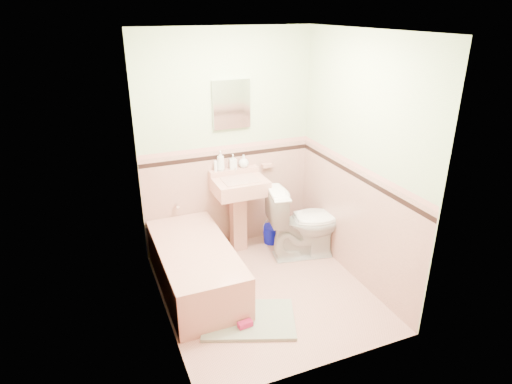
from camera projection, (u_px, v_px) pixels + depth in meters
name	position (u px, v px, depth m)	size (l,w,h in m)	color
floor	(265.00, 291.00, 4.47)	(2.20, 2.20, 0.00)	tan
ceiling	(268.00, 30.00, 3.50)	(2.20, 2.20, 0.00)	white
wall_back	(227.00, 144.00, 4.93)	(2.50, 2.50, 0.00)	#F9E8CB
wall_front	(330.00, 229.00, 3.05)	(2.50, 2.50, 0.00)	#F9E8CB
wall_left	(156.00, 193.00, 3.64)	(2.50, 2.50, 0.00)	#F9E8CB
wall_right	(359.00, 163.00, 4.34)	(2.50, 2.50, 0.00)	#F9E8CB
wainscot_back	(229.00, 198.00, 5.17)	(2.00, 2.00, 0.00)	tan
wainscot_front	(323.00, 305.00, 3.31)	(2.00, 2.00, 0.00)	tan
wainscot_left	(164.00, 260.00, 3.90)	(2.20, 2.20, 0.00)	tan
wainscot_right	(352.00, 222.00, 4.59)	(2.20, 2.20, 0.00)	tan
accent_back	(228.00, 156.00, 4.96)	(2.00, 2.00, 0.00)	black
accent_front	(327.00, 244.00, 3.12)	(2.00, 2.00, 0.00)	black
accent_left	(159.00, 207.00, 3.70)	(2.20, 2.20, 0.00)	black
accent_right	(356.00, 175.00, 4.38)	(2.20, 2.20, 0.00)	black
cap_back	(228.00, 147.00, 4.92)	(2.00, 2.00, 0.00)	tan
cap_front	(328.00, 232.00, 3.08)	(2.00, 2.00, 0.00)	tan
cap_left	(158.00, 196.00, 3.66)	(2.20, 2.20, 0.00)	tan
cap_right	(357.00, 166.00, 4.34)	(2.20, 2.20, 0.00)	tan
bathtub	(196.00, 269.00, 4.45)	(0.70, 1.50, 0.45)	tan
tub_faucet	(177.00, 205.00, 4.90)	(0.04, 0.04, 0.12)	silver
sink	(240.00, 216.00, 5.05)	(0.58, 0.48, 0.91)	tan
sink_faucet	(235.00, 172.00, 4.97)	(0.02, 0.02, 0.10)	silver
medicine_cabinet	(232.00, 104.00, 4.74)	(0.42, 0.04, 0.53)	white
soap_dish	(267.00, 165.00, 5.17)	(0.12, 0.07, 0.04)	tan
soap_bottle_left	(221.00, 161.00, 4.90)	(0.09, 0.09, 0.23)	#B2B2B2
soap_bottle_mid	(233.00, 162.00, 4.96)	(0.08, 0.08, 0.17)	#B2B2B2
soap_bottle_right	(244.00, 161.00, 5.01)	(0.12, 0.12, 0.15)	#B2B2B2
tube	(216.00, 166.00, 4.90)	(0.04, 0.04, 0.12)	white
toilet	(304.00, 222.00, 4.98)	(0.47, 0.83, 0.85)	white
bucket	(271.00, 234.00, 5.36)	(0.22, 0.22, 0.22)	#070CB7
bath_mat	(249.00, 320.00, 4.04)	(0.84, 0.56, 0.03)	gray
shoe	(245.00, 324.00, 3.92)	(0.13, 0.06, 0.05)	#BF1E59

